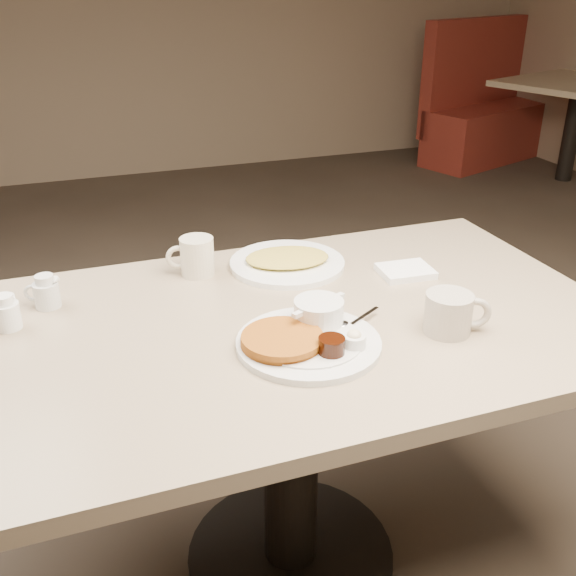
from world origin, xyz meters
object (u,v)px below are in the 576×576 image
object	(u,v)px
diner_table	(291,382)
main_plate	(308,335)
hash_plate	(287,261)
creamer_left	(6,314)
creamer_right	(46,292)
booth_back_right	(492,112)
coffee_mug_near	(450,313)
coffee_mug_far	(196,256)

from	to	relation	value
diner_table	main_plate	distance (m)	0.22
main_plate	hash_plate	bearing A→B (deg)	76.17
main_plate	creamer_left	world-z (taller)	creamer_left
diner_table	creamer_right	xyz separation A→B (m)	(-0.52, 0.26, 0.21)
main_plate	diner_table	bearing A→B (deg)	87.60
creamer_left	hash_plate	xyz separation A→B (m)	(0.70, 0.11, -0.02)
main_plate	booth_back_right	bearing A→B (deg)	49.37
coffee_mug_near	creamer_left	bearing A→B (deg)	159.26
main_plate	coffee_mug_far	size ratio (longest dim) A/B	3.07
diner_table	hash_plate	distance (m)	0.35
creamer_right	booth_back_right	world-z (taller)	booth_back_right
coffee_mug_far	hash_plate	world-z (taller)	coffee_mug_far
coffee_mug_near	hash_plate	world-z (taller)	coffee_mug_near
coffee_mug_near	booth_back_right	size ratio (longest dim) A/B	0.09
diner_table	creamer_right	world-z (taller)	creamer_right
main_plate	booth_back_right	world-z (taller)	booth_back_right
coffee_mug_near	diner_table	bearing A→B (deg)	151.00
creamer_left	booth_back_right	bearing A→B (deg)	41.74
coffee_mug_far	booth_back_right	size ratio (longest dim) A/B	0.08
coffee_mug_far	creamer_left	xyz separation A→B (m)	(-0.46, -0.14, -0.01)
coffee_mug_near	booth_back_right	distance (m)	4.48
coffee_mug_far	creamer_right	distance (m)	0.38
diner_table	coffee_mug_far	world-z (taller)	coffee_mug_far
diner_table	booth_back_right	bearing A→B (deg)	48.47
main_plate	creamer_left	xyz separation A→B (m)	(-0.60, 0.29, 0.01)
hash_plate	booth_back_right	world-z (taller)	booth_back_right
main_plate	coffee_mug_far	bearing A→B (deg)	108.11
diner_table	creamer_right	distance (m)	0.61
coffee_mug_near	booth_back_right	bearing A→B (deg)	52.85
main_plate	coffee_mug_near	world-z (taller)	coffee_mug_near
diner_table	coffee_mug_far	size ratio (longest dim) A/B	11.34
creamer_right	hash_plate	distance (m)	0.61
coffee_mug_near	hash_plate	bearing A→B (deg)	115.02
coffee_mug_far	booth_back_right	distance (m)	4.42
creamer_left	booth_back_right	distance (m)	4.85
main_plate	coffee_mug_near	bearing A→B (deg)	-10.07
coffee_mug_near	creamer_left	xyz separation A→B (m)	(-0.91, 0.34, -0.01)
creamer_right	hash_plate	xyz separation A→B (m)	(0.61, 0.03, -0.02)
main_plate	hash_plate	xyz separation A→B (m)	(0.10, 0.40, -0.01)
coffee_mug_near	main_plate	bearing A→B (deg)	169.93
diner_table	creamer_right	size ratio (longest dim) A/B	17.28
coffee_mug_near	hash_plate	size ratio (longest dim) A/B	0.44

